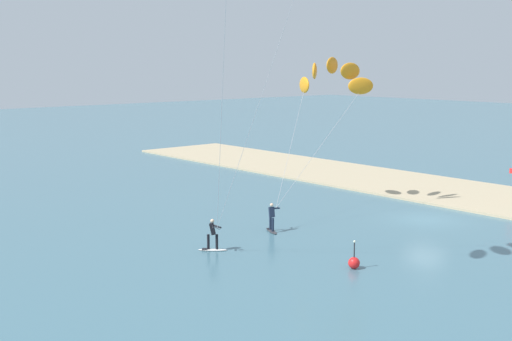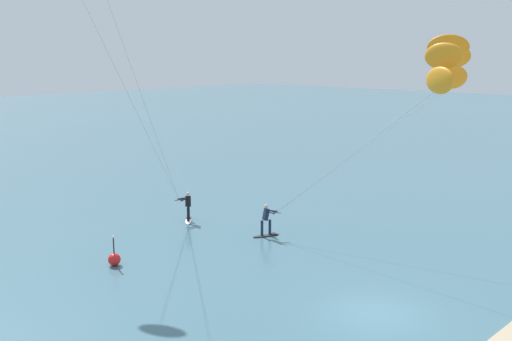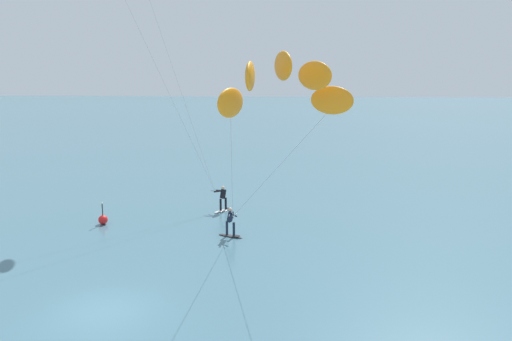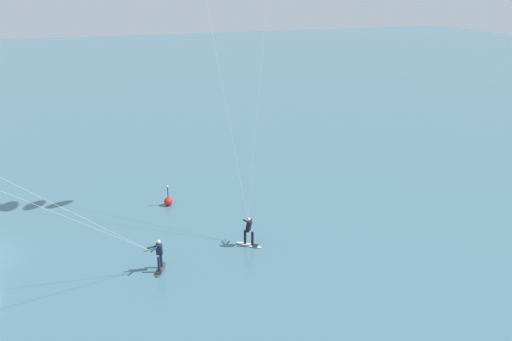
# 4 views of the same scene
# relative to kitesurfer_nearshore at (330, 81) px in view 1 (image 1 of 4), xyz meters

# --- Properties ---
(ground_plane) EXTENTS (240.00, 240.00, 0.00)m
(ground_plane) POSITION_rel_kitesurfer_nearshore_xyz_m (-6.81, -1.63, -8.48)
(ground_plane) COLOR #426B7A
(sand_strip) EXTENTS (80.00, 10.21, 0.16)m
(sand_strip) POSITION_rel_kitesurfer_nearshore_xyz_m (-6.81, -10.68, -8.40)
(sand_strip) COLOR tan
(sand_strip) RESTS_ON ground
(kitesurfer_nearshore) EXTENTS (6.41, 9.98, 10.04)m
(kitesurfer_nearshore) POSITION_rel_kitesurfer_nearshore_xyz_m (0.00, 0.00, 0.00)
(kitesurfer_nearshore) COLOR #333338
(kitesurfer_nearshore) RESTS_ON ground
(marker_buoy) EXTENTS (0.56, 0.56, 1.38)m
(marker_buoy) POSITION_rel_kitesurfer_nearshore_xyz_m (-10.62, 9.48, -8.18)
(marker_buoy) COLOR red
(marker_buoy) RESTS_ON ground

